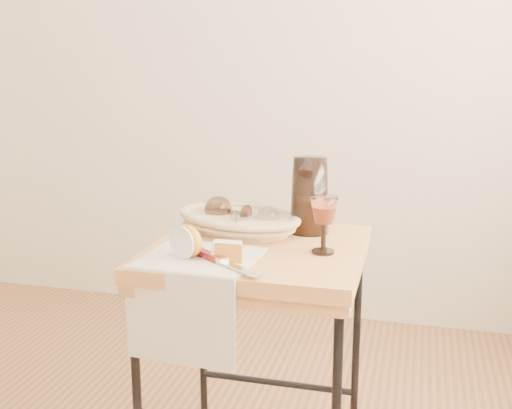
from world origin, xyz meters
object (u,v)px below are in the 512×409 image
(side_table, at_px, (258,367))
(table_knife, at_px, (224,261))
(apple_half, at_px, (188,241))
(wine_goblet, at_px, (324,225))
(tea_towel, at_px, (200,258))
(pitcher, at_px, (310,195))
(goblet_lying_b, at_px, (254,218))
(bread_basket, at_px, (239,222))
(goblet_lying_a, at_px, (230,211))

(side_table, distance_m, table_knife, 0.44)
(apple_half, bearing_deg, wine_goblet, 47.17)
(tea_towel, relative_size, pitcher, 1.08)
(side_table, relative_size, table_knife, 2.93)
(side_table, bearing_deg, goblet_lying_b, 110.57)
(apple_half, distance_m, table_knife, 0.12)
(tea_towel, height_order, bread_basket, bread_basket)
(side_table, height_order, apple_half, apple_half)
(tea_towel, distance_m, wine_goblet, 0.33)
(table_knife, bearing_deg, wine_goblet, 74.64)
(table_knife, bearing_deg, pitcher, 104.26)
(goblet_lying_b, bearing_deg, wine_goblet, -61.48)
(tea_towel, height_order, goblet_lying_b, goblet_lying_b)
(bread_basket, height_order, goblet_lying_b, goblet_lying_b)
(side_table, bearing_deg, tea_towel, -125.61)
(goblet_lying_b, bearing_deg, bread_basket, 127.34)
(pitcher, xyz_separation_m, table_knife, (-0.14, -0.37, -0.10))
(tea_towel, relative_size, table_knife, 1.15)
(tea_towel, bearing_deg, table_knife, -26.54)
(bread_basket, relative_size, table_knife, 1.41)
(goblet_lying_b, bearing_deg, side_table, -100.29)
(goblet_lying_a, bearing_deg, side_table, 149.82)
(goblet_lying_a, bearing_deg, table_knife, 124.13)
(side_table, xyz_separation_m, goblet_lying_a, (-0.13, 0.15, 0.42))
(pitcher, xyz_separation_m, apple_half, (-0.25, -0.34, -0.06))
(bread_basket, bearing_deg, side_table, -34.48)
(side_table, xyz_separation_m, apple_half, (-0.14, -0.17, 0.42))
(apple_half, bearing_deg, table_knife, 4.92)
(side_table, height_order, pitcher, pitcher)
(goblet_lying_b, distance_m, apple_half, 0.29)
(side_table, distance_m, goblet_lying_b, 0.43)
(goblet_lying_a, distance_m, apple_half, 0.31)
(wine_goblet, bearing_deg, tea_towel, -156.12)
(bread_basket, bearing_deg, goblet_lying_a, 173.20)
(side_table, distance_m, pitcher, 0.52)
(pitcher, relative_size, apple_half, 2.88)
(goblet_lying_b, bearing_deg, apple_half, -141.17)
(tea_towel, xyz_separation_m, bread_basket, (0.02, 0.29, 0.02))
(tea_towel, relative_size, bread_basket, 0.81)
(pitcher, relative_size, table_knife, 1.06)
(pitcher, distance_m, wine_goblet, 0.21)
(bread_basket, distance_m, apple_half, 0.30)
(wine_goblet, bearing_deg, goblet_lying_a, 151.19)
(side_table, distance_m, bread_basket, 0.43)
(goblet_lying_a, xyz_separation_m, pitcher, (0.24, 0.03, 0.06))
(goblet_lying_a, xyz_separation_m, apple_half, (-0.02, -0.31, -0.01))
(goblet_lying_b, bearing_deg, pitcher, -8.61)
(tea_towel, xyz_separation_m, apple_half, (-0.03, -0.01, 0.05))
(goblet_lying_a, bearing_deg, goblet_lying_b, 175.53)
(side_table, relative_size, tea_towel, 2.55)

